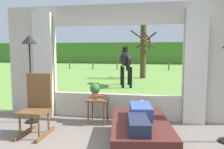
{
  "coord_description": "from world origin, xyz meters",
  "views": [
    {
      "loc": [
        0.83,
        -2.67,
        1.55
      ],
      "look_at": [
        0.0,
        1.8,
        1.05
      ],
      "focal_mm": 35.69,
      "sensor_mm": 36.0,
      "label": 1
    }
  ],
  "objects_px": {
    "rocking_chair": "(37,105)",
    "pasture_tree": "(144,49)",
    "recliner_sofa": "(140,132)",
    "potted_plant": "(95,90)",
    "side_table": "(98,103)",
    "floor_lamp_left": "(30,52)",
    "reclining_person": "(140,115)",
    "horse": "(126,59)",
    "book_stack": "(102,97)"
  },
  "relations": [
    {
      "from": "recliner_sofa",
      "to": "horse",
      "type": "height_order",
      "value": "horse"
    },
    {
      "from": "floor_lamp_left",
      "to": "pasture_tree",
      "type": "bearing_deg",
      "value": 75.79
    },
    {
      "from": "floor_lamp_left",
      "to": "horse",
      "type": "xyz_separation_m",
      "value": [
        1.41,
        5.08,
        -0.35
      ]
    },
    {
      "from": "side_table",
      "to": "horse",
      "type": "distance_m",
      "value": 4.9
    },
    {
      "from": "recliner_sofa",
      "to": "pasture_tree",
      "type": "height_order",
      "value": "pasture_tree"
    },
    {
      "from": "reclining_person",
      "to": "potted_plant",
      "type": "relative_size",
      "value": 4.49
    },
    {
      "from": "potted_plant",
      "to": "horse",
      "type": "bearing_deg",
      "value": 89.06
    },
    {
      "from": "book_stack",
      "to": "pasture_tree",
      "type": "bearing_deg",
      "value": 86.22
    },
    {
      "from": "rocking_chair",
      "to": "book_stack",
      "type": "relative_size",
      "value": 5.4
    },
    {
      "from": "side_table",
      "to": "horse",
      "type": "relative_size",
      "value": 0.29
    },
    {
      "from": "recliner_sofa",
      "to": "pasture_tree",
      "type": "bearing_deg",
      "value": 83.51
    },
    {
      "from": "reclining_person",
      "to": "potted_plant",
      "type": "height_order",
      "value": "potted_plant"
    },
    {
      "from": "reclining_person",
      "to": "side_table",
      "type": "distance_m",
      "value": 1.42
    },
    {
      "from": "floor_lamp_left",
      "to": "potted_plant",
      "type": "bearing_deg",
      "value": 12.57
    },
    {
      "from": "reclining_person",
      "to": "rocking_chair",
      "type": "distance_m",
      "value": 1.92
    },
    {
      "from": "floor_lamp_left",
      "to": "rocking_chair",
      "type": "bearing_deg",
      "value": -52.13
    },
    {
      "from": "reclining_person",
      "to": "side_table",
      "type": "height_order",
      "value": "reclining_person"
    },
    {
      "from": "horse",
      "to": "rocking_chair",
      "type": "bearing_deg",
      "value": -111.36
    },
    {
      "from": "rocking_chair",
      "to": "potted_plant",
      "type": "distance_m",
      "value": 1.25
    },
    {
      "from": "recliner_sofa",
      "to": "floor_lamp_left",
      "type": "xyz_separation_m",
      "value": [
        -2.36,
        0.76,
        1.28
      ]
    },
    {
      "from": "floor_lamp_left",
      "to": "horse",
      "type": "relative_size",
      "value": 1.02
    },
    {
      "from": "recliner_sofa",
      "to": "side_table",
      "type": "bearing_deg",
      "value": 124.89
    },
    {
      "from": "rocking_chair",
      "to": "potted_plant",
      "type": "xyz_separation_m",
      "value": [
        0.88,
        0.87,
        0.16
      ]
    },
    {
      "from": "rocking_chair",
      "to": "horse",
      "type": "height_order",
      "value": "horse"
    },
    {
      "from": "side_table",
      "to": "floor_lamp_left",
      "type": "height_order",
      "value": "floor_lamp_left"
    },
    {
      "from": "reclining_person",
      "to": "book_stack",
      "type": "height_order",
      "value": "reclining_person"
    },
    {
      "from": "reclining_person",
      "to": "book_stack",
      "type": "distance_m",
      "value": 1.31
    },
    {
      "from": "floor_lamp_left",
      "to": "book_stack",
      "type": "bearing_deg",
      "value": 6.76
    },
    {
      "from": "book_stack",
      "to": "floor_lamp_left",
      "type": "relative_size",
      "value": 0.11
    },
    {
      "from": "book_stack",
      "to": "horse",
      "type": "distance_m",
      "value": 4.94
    },
    {
      "from": "potted_plant",
      "to": "book_stack",
      "type": "bearing_deg",
      "value": -34.7
    },
    {
      "from": "rocking_chair",
      "to": "reclining_person",
      "type": "bearing_deg",
      "value": -6.85
    },
    {
      "from": "potted_plant",
      "to": "horse",
      "type": "height_order",
      "value": "horse"
    },
    {
      "from": "recliner_sofa",
      "to": "pasture_tree",
      "type": "distance_m",
      "value": 8.81
    },
    {
      "from": "floor_lamp_left",
      "to": "horse",
      "type": "bearing_deg",
      "value": 74.53
    },
    {
      "from": "rocking_chair",
      "to": "pasture_tree",
      "type": "height_order",
      "value": "pasture_tree"
    },
    {
      "from": "book_stack",
      "to": "side_table",
      "type": "bearing_deg",
      "value": 147.31
    },
    {
      "from": "pasture_tree",
      "to": "potted_plant",
      "type": "bearing_deg",
      "value": -95.11
    },
    {
      "from": "reclining_person",
      "to": "pasture_tree",
      "type": "height_order",
      "value": "pasture_tree"
    },
    {
      "from": "reclining_person",
      "to": "floor_lamp_left",
      "type": "relative_size",
      "value": 0.77
    },
    {
      "from": "potted_plant",
      "to": "book_stack",
      "type": "relative_size",
      "value": 1.54
    },
    {
      "from": "rocking_chair",
      "to": "horse",
      "type": "xyz_separation_m",
      "value": [
        0.96,
        5.66,
        0.61
      ]
    },
    {
      "from": "potted_plant",
      "to": "floor_lamp_left",
      "type": "distance_m",
      "value": 1.58
    },
    {
      "from": "recliner_sofa",
      "to": "reclining_person",
      "type": "distance_m",
      "value": 0.31
    },
    {
      "from": "potted_plant",
      "to": "book_stack",
      "type": "distance_m",
      "value": 0.25
    },
    {
      "from": "recliner_sofa",
      "to": "potted_plant",
      "type": "xyz_separation_m",
      "value": [
        -1.03,
        1.06,
        0.48
      ]
    },
    {
      "from": "recliner_sofa",
      "to": "potted_plant",
      "type": "height_order",
      "value": "potted_plant"
    },
    {
      "from": "book_stack",
      "to": "floor_lamp_left",
      "type": "height_order",
      "value": "floor_lamp_left"
    },
    {
      "from": "reclining_person",
      "to": "pasture_tree",
      "type": "relative_size",
      "value": 0.48
    },
    {
      "from": "horse",
      "to": "potted_plant",
      "type": "bearing_deg",
      "value": -102.71
    }
  ]
}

